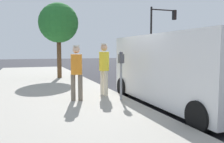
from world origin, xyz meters
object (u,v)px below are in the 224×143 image
parked_van (179,69)px  traffic_light_corner (160,28)px  street_tree (58,23)px  parking_meter_near (121,67)px  pedestrian_in_yellow (104,66)px  pedestrian_in_orange (76,69)px

parked_van → traffic_light_corner: bearing=-118.8°
traffic_light_corner → street_tree: traffic_light_corner is taller
parking_meter_near → parked_van: parked_van is taller
parking_meter_near → parked_van: 1.73m
pedestrian_in_yellow → traffic_light_corner: 12.83m
pedestrian_in_yellow → street_tree: size_ratio=0.43×
traffic_light_corner → parked_van: bearing=61.2°
parking_meter_near → traffic_light_corner: (-7.81, -10.59, 2.34)m
pedestrian_in_yellow → parked_van: parked_van is taller
parked_van → street_tree: bearing=-71.3°
pedestrian_in_yellow → pedestrian_in_orange: size_ratio=1.05×
street_tree → pedestrian_in_orange: bearing=87.2°
pedestrian_in_yellow → parked_van: size_ratio=0.34×
parking_meter_near → pedestrian_in_yellow: pedestrian_in_yellow is taller
parking_meter_near → pedestrian_in_yellow: 0.94m
pedestrian_in_orange → street_tree: street_tree is taller
pedestrian_in_orange → parked_van: parked_van is taller
parking_meter_near → pedestrian_in_orange: (1.33, -0.35, -0.06)m
parking_meter_near → pedestrian_in_orange: 1.37m
street_tree → parking_meter_near: bearing=98.8°
pedestrian_in_orange → street_tree: size_ratio=0.41×
pedestrian_in_yellow → parked_van: (-1.76, 1.76, -0.02)m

